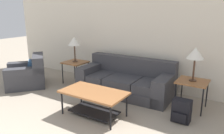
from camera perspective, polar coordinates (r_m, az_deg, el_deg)
The scene contains 9 objects.
wall_back at distance 5.48m, azimuth 8.25°, elevation 7.96°, with size 8.98×0.06×2.60m.
couch at distance 5.20m, azimuth 3.64°, elevation -3.70°, with size 2.23×1.02×0.82m.
armchair at distance 6.10m, azimuth -21.14°, elevation -1.91°, with size 1.31×1.31×0.80m.
coffee_table at distance 4.10m, azimuth -4.78°, elevation -8.01°, with size 1.21×0.67×0.48m.
side_table_left at distance 5.93m, azimuth -9.57°, elevation 0.86°, with size 0.58×0.56×0.58m.
side_table_right at distance 4.58m, azimuth 20.26°, elevation -4.06°, with size 0.58×0.56×0.58m.
table_lamp_left at distance 5.82m, azimuth -9.82°, elevation 6.55°, with size 0.33×0.33×0.66m.
table_lamp_right at distance 4.43m, azimuth 20.95°, elevation 3.24°, with size 0.33×0.33×0.66m.
backpack at distance 4.12m, azimuth 17.68°, elevation -10.90°, with size 0.32×0.28×0.41m.
Camera 1 is at (2.21, -0.43, 1.94)m, focal length 35.00 mm.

